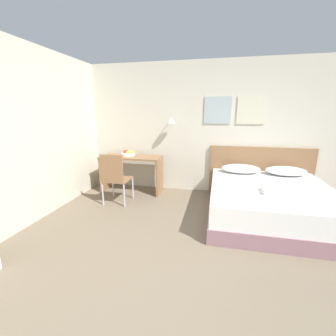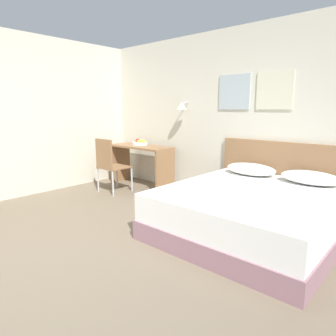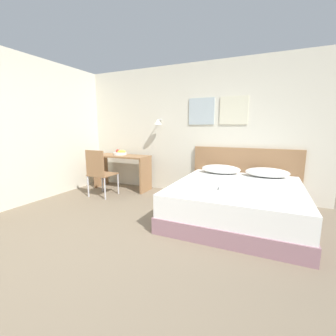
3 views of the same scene
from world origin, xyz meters
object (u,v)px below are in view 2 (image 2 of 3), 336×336
desk_chair (109,162)px  headboard (286,178)px  bed (251,212)px  pillow_right (310,178)px  fruit_bowl (140,143)px  pillow_left (251,169)px  folded_towel_near_foot (239,193)px  desk (141,158)px

desk_chair → headboard: bearing=21.6°
bed → pillow_right: pillow_right is taller
fruit_bowl → desk_chair: bearing=-87.1°
bed → pillow_left: bearing=118.0°
folded_towel_near_foot → desk_chair: bearing=173.6°
folded_towel_near_foot → desk_chair: desk_chair is taller
pillow_left → pillow_right: (0.80, 0.00, 0.00)m
bed → desk: desk is taller
pillow_left → desk_chair: bearing=-161.3°
desk_chair → fruit_bowl: size_ratio=3.15×
desk_chair → fruit_bowl: 0.81m
bed → pillow_right: size_ratio=2.82×
headboard → fruit_bowl: 2.72m
bed → pillow_left: (-0.40, 0.75, 0.35)m
folded_towel_near_foot → fruit_bowl: bearing=158.4°
headboard → fruit_bowl: size_ratio=6.57×
bed → headboard: 1.07m
pillow_right → fruit_bowl: (-3.09, 0.00, 0.20)m
folded_towel_near_foot → desk_chair: 2.65m
headboard → pillow_left: 0.51m
bed → pillow_right: 0.92m
bed → desk_chair: size_ratio=2.13×
pillow_left → fruit_bowl: 2.30m
pillow_left → folded_towel_near_foot: (0.39, -1.06, -0.05)m
pillow_left → fruit_bowl: (-2.29, 0.00, 0.20)m
desk → desk_chair: (-0.04, -0.71, 0.01)m
desk → desk_chair: desk_chair is taller
pillow_left → desk_chair: desk_chair is taller
fruit_bowl → folded_towel_near_foot: bearing=-21.6°
bed → pillow_left: size_ratio=2.82×
desk → desk_chair: 0.71m
pillow_left → desk_chair: size_ratio=0.76×
headboard → fruit_bowl: bearing=-173.9°
headboard → pillow_right: 0.51m
pillow_left → desk: 2.21m
headboard → desk: headboard is taller
bed → pillow_right: bearing=62.0°
pillow_right → desk: size_ratio=0.57×
folded_towel_near_foot → bed: bearing=87.7°
pillow_left → fruit_bowl: fruit_bowl is taller
bed → fruit_bowl: bearing=164.3°
headboard → fruit_bowl: (-2.69, -0.29, 0.31)m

